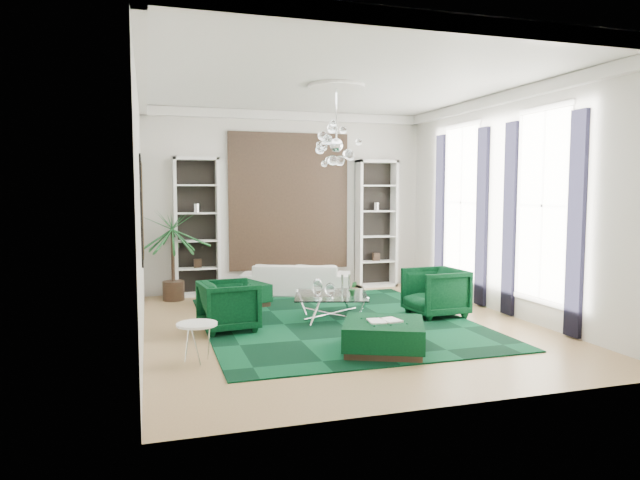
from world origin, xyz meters
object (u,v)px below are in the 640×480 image
object	(u,v)px
ottoman_front	(384,337)
ottoman_side	(237,295)
sofa	(296,279)
coffee_table	(331,306)
armchair_left	(229,306)
palm	(172,243)
armchair_right	(435,292)
side_table	(197,343)

from	to	relation	value
ottoman_front	ottoman_side	bearing A→B (deg)	111.52
sofa	ottoman_front	bearing A→B (deg)	110.73
coffee_table	ottoman_side	size ratio (longest dim) A/B	1.25
sofa	ottoman_front	distance (m)	4.40
ottoman_side	coffee_table	bearing A→B (deg)	-47.05
armchair_left	ottoman_front	world-z (taller)	armchair_left
armchair_left	palm	world-z (taller)	palm
ottoman_side	armchair_right	bearing A→B (deg)	-30.14
side_table	palm	size ratio (longest dim) A/B	0.22
side_table	palm	distance (m)	4.34
armchair_right	side_table	world-z (taller)	armchair_right
sofa	side_table	world-z (taller)	sofa
ottoman_side	sofa	bearing A→B (deg)	32.20
sofa	armchair_left	distance (m)	3.18
armchair_right	palm	bearing A→B (deg)	-126.29
sofa	armchair_right	xyz separation A→B (m)	(1.75, -2.65, 0.09)
ottoman_side	palm	size ratio (longest dim) A/B	0.42
ottoman_front	side_table	bearing A→B (deg)	174.05
coffee_table	ottoman_side	distance (m)	1.98
armchair_left	side_table	world-z (taller)	armchair_left
side_table	armchair_left	bearing A→B (deg)	68.20
sofa	ottoman_side	xyz separation A→B (m)	(-1.35, -0.85, -0.11)
ottoman_side	side_table	size ratio (longest dim) A/B	1.89
armchair_left	side_table	distance (m)	1.62
armchair_left	coffee_table	size ratio (longest dim) A/B	0.71
sofa	ottoman_side	distance (m)	1.60
armchair_left	ottoman_side	distance (m)	1.85
armchair_right	ottoman_side	distance (m)	3.59
side_table	ottoman_side	bearing A→B (deg)	73.14
coffee_table	ottoman_front	world-z (taller)	ottoman_front
palm	ottoman_front	bearing A→B (deg)	-60.95
coffee_table	ottoman_side	world-z (taller)	ottoman_side
armchair_left	ottoman_side	bearing A→B (deg)	-18.91
armchair_left	palm	bearing A→B (deg)	7.90
palm	coffee_table	bearing A→B (deg)	-44.41
armchair_left	palm	size ratio (longest dim) A/B	0.37
sofa	armchair_right	size ratio (longest dim) A/B	2.44
armchair_left	ottoman_side	xyz separation A→B (m)	(0.40, 1.80, -0.17)
palm	side_table	bearing A→B (deg)	-88.65
palm	armchair_right	bearing A→B (deg)	-33.22
armchair_left	ottoman_front	distance (m)	2.52
armchair_right	palm	xyz separation A→B (m)	(-4.20, 2.75, 0.72)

